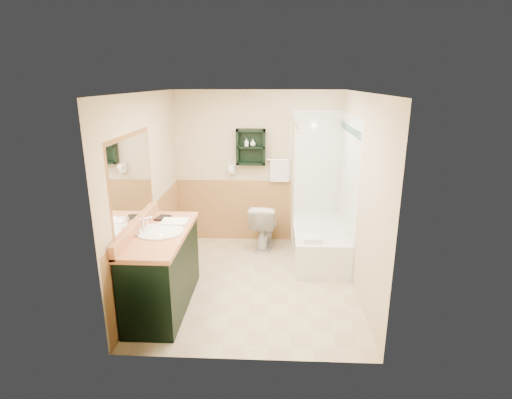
% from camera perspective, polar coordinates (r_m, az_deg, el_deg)
% --- Properties ---
extents(floor, '(3.00, 3.00, 0.00)m').
position_cam_1_polar(floor, '(5.32, -0.50, -11.75)').
color(floor, '#BFB38B').
rests_on(floor, ground).
extents(back_wall, '(2.60, 0.04, 2.40)m').
position_cam_1_polar(back_wall, '(6.34, 0.23, 4.54)').
color(back_wall, beige).
rests_on(back_wall, ground).
extents(left_wall, '(0.04, 3.00, 2.40)m').
position_cam_1_polar(left_wall, '(5.11, -15.48, 0.94)').
color(left_wall, beige).
rests_on(left_wall, ground).
extents(right_wall, '(0.04, 3.00, 2.40)m').
position_cam_1_polar(right_wall, '(4.97, 14.84, 0.55)').
color(right_wall, beige).
rests_on(right_wall, ground).
extents(ceiling, '(2.60, 3.00, 0.04)m').
position_cam_1_polar(ceiling, '(4.68, -0.58, 15.29)').
color(ceiling, white).
rests_on(ceiling, back_wall).
extents(wainscot_left, '(2.98, 2.98, 1.00)m').
position_cam_1_polar(wainscot_left, '(5.33, -14.54, -6.33)').
color(wainscot_left, tan).
rests_on(wainscot_left, left_wall).
extents(wainscot_back, '(2.58, 2.58, 1.00)m').
position_cam_1_polar(wainscot_back, '(6.49, 0.21, -1.58)').
color(wainscot_back, tan).
rests_on(wainscot_back, back_wall).
extents(mirror_frame, '(1.30, 1.30, 1.00)m').
position_cam_1_polar(mirror_frame, '(4.52, -17.27, 2.69)').
color(mirror_frame, brown).
rests_on(mirror_frame, left_wall).
extents(mirror_glass, '(1.20, 1.20, 0.90)m').
position_cam_1_polar(mirror_glass, '(4.52, -17.21, 2.70)').
color(mirror_glass, white).
rests_on(mirror_glass, left_wall).
extents(tile_right, '(1.50, 1.50, 2.10)m').
position_cam_1_polar(tile_right, '(5.71, 12.83, 1.21)').
color(tile_right, white).
rests_on(tile_right, right_wall).
extents(tile_back, '(0.95, 0.95, 2.10)m').
position_cam_1_polar(tile_back, '(6.37, 9.48, 2.99)').
color(tile_back, white).
rests_on(tile_back, back_wall).
extents(tile_accent, '(1.50, 1.50, 0.10)m').
position_cam_1_polar(tile_accent, '(5.55, 13.30, 9.69)').
color(tile_accent, '#144630').
rests_on(tile_accent, right_wall).
extents(wall_shelf, '(0.45, 0.15, 0.55)m').
position_cam_1_polar(wall_shelf, '(6.17, -0.75, 7.51)').
color(wall_shelf, black).
rests_on(wall_shelf, back_wall).
extents(hair_dryer, '(0.10, 0.24, 0.18)m').
position_cam_1_polar(hair_dryer, '(6.28, -3.46, 4.40)').
color(hair_dryer, white).
rests_on(hair_dryer, back_wall).
extents(towel_bar, '(0.40, 0.06, 0.40)m').
position_cam_1_polar(towel_bar, '(6.24, 3.44, 5.72)').
color(towel_bar, silver).
rests_on(towel_bar, back_wall).
extents(curtain_rod, '(0.03, 1.60, 0.03)m').
position_cam_1_polar(curtain_rod, '(5.45, 5.56, 11.00)').
color(curtain_rod, silver).
rests_on(curtain_rod, back_wall).
extents(shower_curtain, '(1.05, 1.05, 1.70)m').
position_cam_1_polar(shower_curtain, '(5.77, 5.25, 2.74)').
color(shower_curtain, beige).
rests_on(shower_curtain, curtain_rod).
extents(vanity, '(0.59, 1.45, 0.92)m').
position_cam_1_polar(vanity, '(4.75, -13.18, -9.72)').
color(vanity, black).
rests_on(vanity, ground).
extents(bathtub, '(0.74, 1.50, 0.49)m').
position_cam_1_polar(bathtub, '(5.98, 8.87, -6.03)').
color(bathtub, silver).
rests_on(bathtub, ground).
extents(toilet, '(0.49, 0.76, 0.70)m').
position_cam_1_polar(toilet, '(6.25, 1.21, -3.75)').
color(toilet, silver).
rests_on(toilet, ground).
extents(counter_towel, '(0.30, 0.24, 0.04)m').
position_cam_1_polar(counter_towel, '(4.78, -11.54, -3.20)').
color(counter_towel, silver).
rests_on(counter_towel, vanity).
extents(vanity_book, '(0.15, 0.05, 0.20)m').
position_cam_1_polar(vanity_book, '(5.00, -14.01, -1.48)').
color(vanity_book, black).
rests_on(vanity_book, vanity).
extents(tub_towel, '(0.22, 0.19, 0.07)m').
position_cam_1_polar(tub_towel, '(5.32, 8.02, -5.67)').
color(tub_towel, silver).
rests_on(tub_towel, bathtub).
extents(soap_bottle_a, '(0.06, 0.12, 0.05)m').
position_cam_1_polar(soap_bottle_a, '(6.16, -1.36, 7.89)').
color(soap_bottle_a, silver).
rests_on(soap_bottle_a, wall_shelf).
extents(soap_bottle_b, '(0.11, 0.12, 0.08)m').
position_cam_1_polar(soap_bottle_b, '(6.15, -0.46, 8.01)').
color(soap_bottle_b, silver).
rests_on(soap_bottle_b, wall_shelf).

